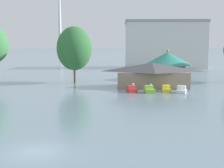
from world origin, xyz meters
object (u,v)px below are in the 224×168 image
green_roof_pavilion (167,64)px  shoreline_tree_mid (74,48)px  pedal_boat_lime (149,90)px  pedal_boat_white (181,90)px  pedal_boat_yellow (166,89)px  boathouse (152,74)px  pedal_boat_red (132,89)px  background_building_block (165,44)px

green_roof_pavilion → shoreline_tree_mid: 23.16m
pedal_boat_lime → green_roof_pavilion: green_roof_pavilion is taller
shoreline_tree_mid → pedal_boat_white: bearing=-34.4°
pedal_boat_lime → shoreline_tree_mid: shoreline_tree_mid is taller
pedal_boat_yellow → boathouse: bearing=-158.3°
pedal_boat_red → pedal_boat_lime: 3.14m
pedal_boat_red → pedal_boat_white: (8.79, -0.44, -0.02)m
boathouse → background_building_block: size_ratio=0.50×
shoreline_tree_mid → background_building_block: background_building_block is taller
pedal_boat_lime → green_roof_pavilion: bearing=157.2°
boathouse → green_roof_pavilion: size_ratio=1.29×
pedal_boat_yellow → boathouse: boathouse is taller
pedal_boat_red → background_building_block: 66.45m
pedal_boat_yellow → pedal_boat_white: size_ratio=1.00×
pedal_boat_red → pedal_boat_white: 8.80m
pedal_boat_lime → pedal_boat_yellow: 3.60m
pedal_boat_white → shoreline_tree_mid: (-20.98, 14.37, 7.18)m
pedal_boat_red → green_roof_pavilion: (9.50, 21.11, 3.38)m
pedal_boat_lime → pedal_boat_white: bearing=84.4°
pedal_boat_white → pedal_boat_yellow: bearing=-104.6°
pedal_boat_white → background_building_block: bearing=-168.6°
green_roof_pavilion → shoreline_tree_mid: shoreline_tree_mid is taller
pedal_boat_yellow → boathouse: 6.65m
pedal_boat_yellow → background_building_block: background_building_block is taller
pedal_boat_white → background_building_block: background_building_block is taller
pedal_boat_red → background_building_block: bearing=153.6°
pedal_boat_white → boathouse: 8.95m
pedal_boat_white → boathouse: size_ratio=0.20×
green_roof_pavilion → background_building_block: (5.39, 43.12, 4.91)m
pedal_boat_lime → pedal_boat_red: bearing=-105.4°
green_roof_pavilion → pedal_boat_red: bearing=-114.2°
pedal_boat_white → green_roof_pavilion: size_ratio=0.26×
pedal_boat_yellow → pedal_boat_red: bearing=-77.1°
shoreline_tree_mid → background_building_block: 57.14m
pedal_boat_yellow → background_building_block: bearing=175.7°
pedal_boat_lime → background_building_block: 66.31m
green_roof_pavilion → background_building_block: 43.73m
pedal_boat_lime → pedal_boat_yellow: size_ratio=0.95×
pedal_boat_red → pedal_boat_lime: (3.10, -0.50, 0.01)m
pedal_boat_white → background_building_block: 65.48m
pedal_boat_red → pedal_boat_lime: bearing=67.4°
boathouse → green_roof_pavilion: (5.14, 14.07, 1.30)m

